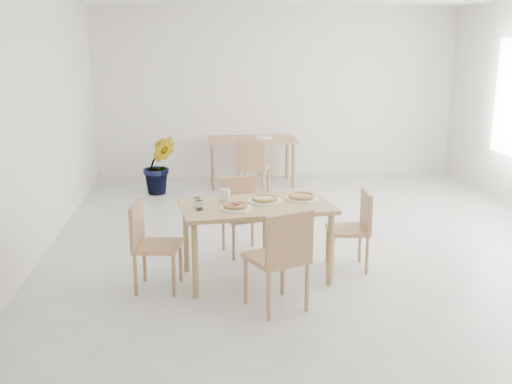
{
  "coord_description": "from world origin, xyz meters",
  "views": [
    {
      "loc": [
        -1.26,
        -6.45,
        2.28
      ],
      "look_at": [
        -0.75,
        -0.97,
        0.87
      ],
      "focal_mm": 42.0,
      "sensor_mm": 36.0,
      "label": 1
    }
  ],
  "objects": [
    {
      "name": "chair_back_s",
      "position": [
        -0.52,
        2.1,
        0.51
      ],
      "size": [
        0.55,
        0.55,
        0.87
      ],
      "rotation": [
        0.0,
        0.0,
        2.82
      ],
      "color": "tan",
      "rests_on": "ground"
    },
    {
      "name": "chair_back_n",
      "position": [
        -0.43,
        3.64,
        0.45
      ],
      "size": [
        0.45,
        0.45,
        0.78
      ],
      "rotation": [
        0.0,
        0.0,
        0.19
      ],
      "color": "tan",
      "rests_on": "ground"
    },
    {
      "name": "napkin_holder",
      "position": [
        -1.05,
        -0.85,
        0.81
      ],
      "size": [
        0.12,
        0.08,
        0.12
      ],
      "rotation": [
        0.0,
        0.0,
        -0.26
      ],
      "color": "silver",
      "rests_on": "main_table"
    },
    {
      "name": "plate_pepperoni",
      "position": [
        -0.96,
        -1.12,
        0.76
      ],
      "size": [
        0.29,
        0.29,
        0.02
      ],
      "primitive_type": "cylinder",
      "color": "white",
      "rests_on": "main_table"
    },
    {
      "name": "plate_empty",
      "position": [
        -0.27,
        2.92,
        0.76
      ],
      "size": [
        0.28,
        0.28,
        0.02
      ],
      "primitive_type": "cylinder",
      "color": "white",
      "rests_on": "second_table"
    },
    {
      "name": "plate_margherita",
      "position": [
        -0.29,
        -0.83,
        0.76
      ],
      "size": [
        0.32,
        0.32,
        0.02
      ],
      "primitive_type": "cylinder",
      "color": "white",
      "rests_on": "main_table"
    },
    {
      "name": "fork_b",
      "position": [
        -1.03,
        -0.72,
        0.75
      ],
      "size": [
        0.04,
        0.16,
        0.01
      ],
      "primitive_type": "cube",
      "rotation": [
        0.0,
        0.0,
        0.15
      ],
      "color": "silver",
      "rests_on": "main_table"
    },
    {
      "name": "chair_north",
      "position": [
        -0.85,
        -0.19,
        0.47
      ],
      "size": [
        0.5,
        0.5,
        0.82
      ],
      "rotation": [
        0.0,
        0.0,
        0.28
      ],
      "color": "tan",
      "rests_on": "ground"
    },
    {
      "name": "pizza_margherita",
      "position": [
        -0.29,
        -0.83,
        0.78
      ],
      "size": [
        0.33,
        0.33,
        0.03
      ],
      "rotation": [
        0.0,
        0.0,
        -0.31
      ],
      "color": "tan",
      "rests_on": "plate_margherita"
    },
    {
      "name": "main_table",
      "position": [
        -0.75,
        -0.97,
        0.66
      ],
      "size": [
        1.52,
        1.0,
        0.75
      ],
      "rotation": [
        0.0,
        0.0,
        0.14
      ],
      "color": "tan",
      "rests_on": "ground"
    },
    {
      "name": "potted_plant",
      "position": [
        -1.9,
        2.44,
        0.44
      ],
      "size": [
        0.54,
        0.46,
        0.89
      ],
      "primitive_type": "imported",
      "rotation": [
        0.0,
        0.0,
        0.15
      ],
      "color": "#316F21",
      "rests_on": "ground"
    },
    {
      "name": "plate_mushroom",
      "position": [
        -0.66,
        -0.9,
        0.76
      ],
      "size": [
        0.32,
        0.32,
        0.02
      ],
      "primitive_type": "cylinder",
      "color": "white",
      "rests_on": "main_table"
    },
    {
      "name": "chair_east",
      "position": [
        0.27,
        -0.81,
        0.47
      ],
      "size": [
        0.42,
        0.42,
        0.81
      ],
      "rotation": [
        0.0,
        0.0,
        -1.63
      ],
      "color": "tan",
      "rests_on": "ground"
    },
    {
      "name": "pizza_pepperoni",
      "position": [
        -0.96,
        -1.12,
        0.78
      ],
      "size": [
        0.3,
        0.3,
        0.03
      ],
      "rotation": [
        0.0,
        0.0,
        0.41
      ],
      "color": "tan",
      "rests_on": "plate_pepperoni"
    },
    {
      "name": "second_table",
      "position": [
        -0.46,
        2.9,
        0.66
      ],
      "size": [
        1.39,
        0.81,
        0.75
      ],
      "rotation": [
        0.0,
        0.0,
        0.01
      ],
      "color": "tan",
      "rests_on": "ground"
    },
    {
      "name": "pizza_mushroom",
      "position": [
        -0.66,
        -0.9,
        0.78
      ],
      "size": [
        0.28,
        0.28,
        0.03
      ],
      "rotation": [
        0.0,
        0.0,
        -0.09
      ],
      "color": "tan",
      "rests_on": "plate_mushroom"
    },
    {
      "name": "tumbler_a",
      "position": [
        -1.29,
        -1.12,
        0.8
      ],
      "size": [
        0.07,
        0.07,
        0.09
      ],
      "primitive_type": "cylinder",
      "color": "white",
      "rests_on": "main_table"
    },
    {
      "name": "fork_a",
      "position": [
        -1.24,
        -1.03,
        0.75
      ],
      "size": [
        0.09,
        0.16,
        0.01
      ],
      "primitive_type": "cube",
      "rotation": [
        0.0,
        0.0,
        0.44
      ],
      "color": "silver",
      "rests_on": "main_table"
    },
    {
      "name": "tumbler_b",
      "position": [
        -1.31,
        -1.03,
        0.8
      ],
      "size": [
        0.07,
        0.07,
        0.09
      ],
      "primitive_type": "cylinder",
      "color": "white",
      "rests_on": "main_table"
    },
    {
      "name": "chair_south",
      "position": [
        -0.6,
        -1.73,
        0.53
      ],
      "size": [
        0.6,
        0.6,
        0.91
      ],
      "rotation": [
        0.0,
        0.0,
        3.58
      ],
      "color": "tan",
      "rests_on": "ground"
    },
    {
      "name": "chair_west",
      "position": [
        -1.76,
        -1.14,
        0.48
      ],
      "size": [
        0.47,
        0.47,
        0.83
      ],
      "rotation": [
        0.0,
        0.0,
        1.43
      ],
      "color": "tan",
      "rests_on": "ground"
    }
  ]
}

